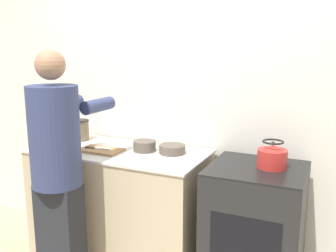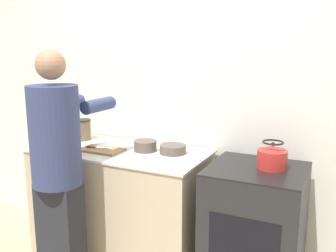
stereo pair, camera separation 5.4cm
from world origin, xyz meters
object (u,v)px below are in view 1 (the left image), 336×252
(cutting_board, at_px, (101,150))
(bowl_prep, at_px, (172,149))
(person, at_px, (58,167))
(canister_jar, at_px, (80,130))
(oven, at_px, (254,233))
(knife, at_px, (97,148))
(kettle, at_px, (272,156))

(cutting_board, relative_size, bowl_prep, 1.65)
(person, bearing_deg, canister_jar, 116.07)
(oven, bearing_deg, canister_jar, 174.15)
(canister_jar, bearing_deg, oven, -5.85)
(knife, relative_size, kettle, 1.10)
(oven, relative_size, knife, 4.43)
(knife, bearing_deg, person, -104.40)
(cutting_board, xyz_separation_m, knife, (-0.03, 0.00, 0.01))
(person, distance_m, cutting_board, 0.44)
(oven, distance_m, knife, 1.31)
(person, height_order, bowl_prep, person)
(person, xyz_separation_m, knife, (0.01, 0.44, 0.02))
(oven, height_order, kettle, kettle)
(knife, xyz_separation_m, bowl_prep, (0.56, 0.17, 0.01))
(cutting_board, relative_size, knife, 1.56)
(person, relative_size, kettle, 8.79)
(cutting_board, xyz_separation_m, canister_jar, (-0.36, 0.22, 0.08))
(kettle, bearing_deg, person, -157.71)
(oven, bearing_deg, knife, -177.07)
(bowl_prep, xyz_separation_m, canister_jar, (-0.89, 0.05, 0.06))
(person, height_order, cutting_board, person)
(oven, height_order, bowl_prep, bowl_prep)
(person, bearing_deg, kettle, 22.29)
(oven, bearing_deg, cutting_board, -176.86)
(person, height_order, canister_jar, person)
(kettle, relative_size, canister_jar, 1.09)
(canister_jar, bearing_deg, bowl_prep, -3.05)
(cutting_board, distance_m, bowl_prep, 0.55)
(oven, xyz_separation_m, canister_jar, (-1.55, 0.16, 0.54))
(knife, bearing_deg, cutting_board, -18.62)
(oven, distance_m, canister_jar, 1.65)
(knife, distance_m, bowl_prep, 0.58)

